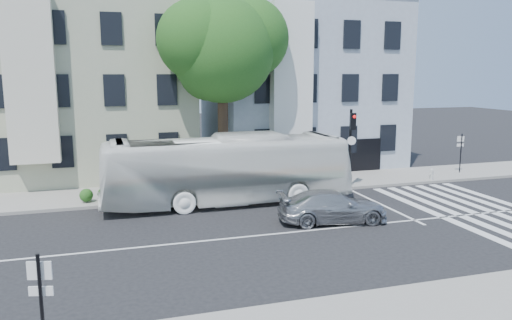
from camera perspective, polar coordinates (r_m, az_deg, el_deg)
name	(u,v)px	position (r m, az deg, el deg)	size (l,w,h in m)	color
ground	(273,234)	(20.04, 2.00, -8.47)	(120.00, 120.00, 0.00)	black
sidewalk_far	(226,188)	(27.43, -3.47, -3.25)	(80.00, 4.00, 0.15)	gray
building_left	(89,86)	(32.98, -18.57, 8.00)	(12.00, 10.00, 11.00)	#AAAD91
building_right	(298,85)	(35.53, 4.87, 8.58)	(12.00, 10.00, 11.00)	#939DAF
street_tree	(222,44)	(27.47, -3.89, 13.06)	(7.30, 5.90, 11.10)	#2D2116
bus	(227,169)	(24.29, -3.29, -1.08)	(12.14, 2.84, 3.38)	white
sedan	(333,207)	(21.68, 8.75, -5.28)	(4.68, 1.90, 1.36)	#A5A6AB
hedge	(175,189)	(25.65, -9.29, -3.32)	(8.50, 0.84, 0.70)	#1D581C
traffic_signal	(351,138)	(27.30, 10.84, 2.44)	(0.44, 0.54, 4.41)	black
fire_hydrant	(431,174)	(30.87, 19.41, -1.52)	(0.38, 0.22, 0.67)	#B4B4B0
near_sign_pole	(41,301)	(11.15, -23.32, -14.62)	(0.48, 0.22, 2.70)	black
far_sign_pole	(461,148)	(33.61, 22.35, 1.30)	(0.44, 0.19, 2.46)	black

